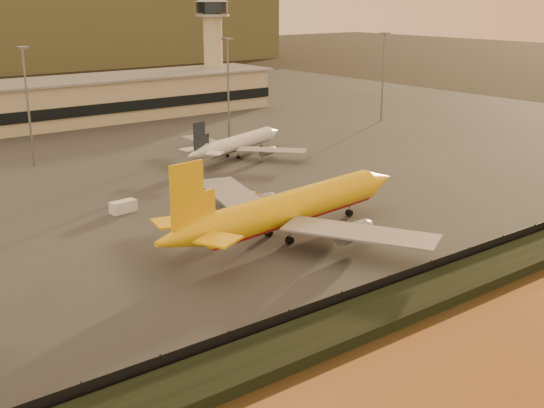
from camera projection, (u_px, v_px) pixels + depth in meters
The scene contains 10 objects.
ground at pixel (308, 266), 93.78m from camera, with size 900.00×900.00×0.00m, color black.
embankment at pixel (402, 304), 80.72m from camera, with size 320.00×7.00×1.40m, color black.
tarmac at pixel (54, 148), 165.61m from camera, with size 320.00×220.00×0.20m, color #2D2D2D.
perimeter_fence at pixel (377, 288), 83.57m from camera, with size 300.00×0.05×2.20m, color black.
control_tower at pixel (213, 39), 227.45m from camera, with size 11.20×11.20×35.50m.
apron_light_masts at pixel (144, 87), 154.68m from camera, with size 152.20×12.20×25.40m.
dhl_cargo_jet at pixel (291, 208), 103.66m from camera, with size 50.14×48.75×14.97m.
white_narrowbody_jet at pixel (237, 143), 155.98m from camera, with size 34.22×32.41×10.15m.
gse_vehicle_yellow at pixel (245, 199), 120.17m from camera, with size 4.51×2.03×2.03m, color #F0B20C.
gse_vehicle_white at pixel (123, 207), 116.10m from camera, with size 4.47×2.01×2.01m, color white.
Camera 1 is at (-57.24, -65.91, 35.68)m, focal length 45.00 mm.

